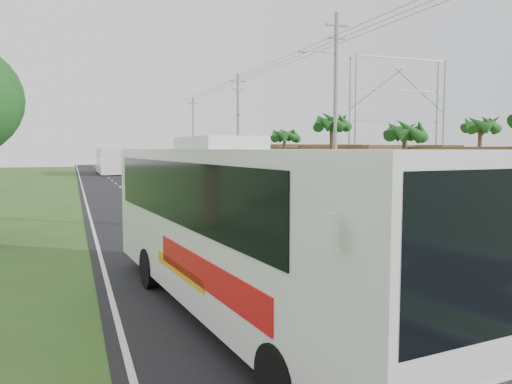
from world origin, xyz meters
name	(u,v)px	position (x,y,z in m)	size (l,w,h in m)	color
ground	(387,284)	(0.00, 0.00, 0.00)	(180.00, 180.00, 0.00)	#31511D
road_asphalt	(199,203)	(0.00, 20.00, 0.01)	(14.00, 160.00, 0.02)	black
median_strip	(199,202)	(0.00, 20.00, 0.10)	(1.20, 160.00, 0.18)	gray
lane_edge_left	(87,207)	(-6.70, 20.00, 0.00)	(0.12, 160.00, 0.01)	silver
lane_edge_right	(296,199)	(6.70, 20.00, 0.00)	(0.12, 160.00, 0.01)	silver
shop_mid	(372,169)	(14.00, 22.00, 1.86)	(7.60, 10.60, 3.67)	gray
shop_far	(295,163)	(14.00, 36.00, 1.93)	(8.60, 11.60, 3.82)	gray
palm_verge_b	(405,131)	(9.40, 12.00, 4.36)	(2.40, 2.40, 5.05)	#473321
palm_verge_c	(332,123)	(8.80, 19.00, 5.12)	(2.40, 2.40, 5.85)	#473321
palm_verge_d	(285,135)	(9.30, 28.00, 4.55)	(2.40, 2.40, 5.25)	#473321
palm_behind_shop	(481,125)	(17.50, 15.00, 4.93)	(2.40, 2.40, 5.65)	#473321
utility_pole_b	(335,104)	(8.47, 18.00, 6.26)	(3.20, 0.28, 12.00)	gray
utility_pole_c	(238,126)	(8.50, 38.00, 5.67)	(1.60, 0.28, 11.00)	gray
utility_pole_d	(193,134)	(8.50, 58.00, 5.42)	(1.60, 0.28, 10.50)	gray
billboard_lattice	(398,113)	(22.00, 30.00, 6.82)	(10.18, 1.18, 12.07)	gray
coach_bus_main	(239,219)	(-4.35, -1.17, 2.03)	(3.55, 11.60, 3.69)	silver
coach_bus_far	(108,159)	(-2.91, 59.46, 1.98)	(2.69, 12.00, 3.49)	white
motorcyclist	(304,231)	(-0.61, 3.59, 0.84)	(1.84, 0.83, 2.32)	black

